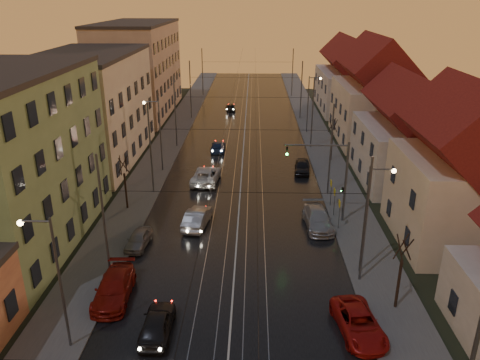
# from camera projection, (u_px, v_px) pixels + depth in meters

# --- Properties ---
(road) EXTENTS (16.00, 120.00, 0.04)m
(road) POSITION_uv_depth(u_px,v_px,m) (244.00, 145.00, 61.09)
(road) COLOR black
(road) RESTS_ON ground
(sidewalk_left) EXTENTS (4.00, 120.00, 0.15)m
(sidewalk_left) POSITION_uv_depth(u_px,v_px,m) (168.00, 144.00, 61.34)
(sidewalk_left) COLOR #4C4C4C
(sidewalk_left) RESTS_ON ground
(sidewalk_right) EXTENTS (4.00, 120.00, 0.15)m
(sidewalk_right) POSITION_uv_depth(u_px,v_px,m) (320.00, 145.00, 60.80)
(sidewalk_right) COLOR #4C4C4C
(sidewalk_right) RESTS_ON ground
(tram_rail_0) EXTENTS (0.06, 120.00, 0.03)m
(tram_rail_0) POSITION_uv_depth(u_px,v_px,m) (227.00, 145.00, 61.14)
(tram_rail_0) COLOR gray
(tram_rail_0) RESTS_ON road
(tram_rail_1) EXTENTS (0.06, 120.00, 0.03)m
(tram_rail_1) POSITION_uv_depth(u_px,v_px,m) (238.00, 145.00, 61.10)
(tram_rail_1) COLOR gray
(tram_rail_1) RESTS_ON road
(tram_rail_2) EXTENTS (0.06, 120.00, 0.03)m
(tram_rail_2) POSITION_uv_depth(u_px,v_px,m) (250.00, 145.00, 61.06)
(tram_rail_2) COLOR gray
(tram_rail_2) RESTS_ON road
(tram_rail_3) EXTENTS (0.06, 120.00, 0.03)m
(tram_rail_3) POSITION_uv_depth(u_px,v_px,m) (260.00, 145.00, 61.02)
(tram_rail_3) COLOR gray
(tram_rail_3) RESTS_ON road
(apartment_left_1) EXTENTS (10.00, 18.00, 13.00)m
(apartment_left_1) POSITION_uv_depth(u_px,v_px,m) (3.00, 163.00, 35.01)
(apartment_left_1) COLOR #627D50
(apartment_left_1) RESTS_ON ground
(apartment_left_2) EXTENTS (10.00, 20.00, 12.00)m
(apartment_left_2) POSITION_uv_depth(u_px,v_px,m) (91.00, 109.00, 53.78)
(apartment_left_2) COLOR #C5B098
(apartment_left_2) RESTS_ON ground
(apartment_left_3) EXTENTS (10.00, 24.00, 14.00)m
(apartment_left_3) POSITION_uv_depth(u_px,v_px,m) (138.00, 70.00, 75.72)
(apartment_left_3) COLOR #A08067
(apartment_left_3) RESTS_ON ground
(house_right_1) EXTENTS (8.67, 10.20, 10.80)m
(house_right_1) POSITION_uv_depth(u_px,v_px,m) (461.00, 177.00, 35.40)
(house_right_1) COLOR beige
(house_right_1) RESTS_ON ground
(house_right_2) EXTENTS (9.18, 12.24, 9.20)m
(house_right_2) POSITION_uv_depth(u_px,v_px,m) (407.00, 138.00, 47.78)
(house_right_2) COLOR #B9B6AB
(house_right_2) RESTS_ON ground
(house_right_3) EXTENTS (9.18, 14.28, 11.50)m
(house_right_3) POSITION_uv_depth(u_px,v_px,m) (374.00, 97.00, 61.29)
(house_right_3) COLOR beige
(house_right_3) RESTS_ON ground
(house_right_4) EXTENTS (9.18, 16.32, 10.00)m
(house_right_4) POSITION_uv_depth(u_px,v_px,m) (348.00, 80.00, 78.30)
(house_right_4) COLOR #B9B6AB
(house_right_4) RESTS_ON ground
(catenary_pole_l_1) EXTENTS (0.16, 0.16, 9.00)m
(catenary_pole_l_1) POSITION_uv_depth(u_px,v_px,m) (104.00, 219.00, 30.86)
(catenary_pole_l_1) COLOR #595B60
(catenary_pole_l_1) RESTS_ON ground
(catenary_pole_r_1) EXTENTS (0.16, 0.16, 9.00)m
(catenary_pole_r_1) POSITION_uv_depth(u_px,v_px,m) (366.00, 222.00, 30.40)
(catenary_pole_r_1) COLOR #595B60
(catenary_pole_r_1) RESTS_ON ground
(catenary_pole_l_2) EXTENTS (0.16, 0.16, 9.00)m
(catenary_pole_l_2) POSITION_uv_depth(u_px,v_px,m) (151.00, 149.00, 44.80)
(catenary_pole_l_2) COLOR #595B60
(catenary_pole_l_2) RESTS_ON ground
(catenary_pole_r_2) EXTENTS (0.16, 0.16, 9.00)m
(catenary_pole_r_2) POSITION_uv_depth(u_px,v_px,m) (331.00, 151.00, 44.34)
(catenary_pole_r_2) COLOR #595B60
(catenary_pole_r_2) RESTS_ON ground
(catenary_pole_l_3) EXTENTS (0.16, 0.16, 9.00)m
(catenary_pole_l_3) POSITION_uv_depth(u_px,v_px,m) (175.00, 113.00, 58.74)
(catenary_pole_l_3) COLOR #595B60
(catenary_pole_l_3) RESTS_ON ground
(catenary_pole_r_3) EXTENTS (0.16, 0.16, 9.00)m
(catenary_pole_r_3) POSITION_uv_depth(u_px,v_px,m) (312.00, 114.00, 58.28)
(catenary_pole_r_3) COLOR #595B60
(catenary_pole_r_3) RESTS_ON ground
(catenary_pole_l_4) EXTENTS (0.16, 0.16, 9.00)m
(catenary_pole_l_4) POSITION_uv_depth(u_px,v_px,m) (190.00, 90.00, 72.68)
(catenary_pole_l_4) COLOR #595B60
(catenary_pole_l_4) RESTS_ON ground
(catenary_pole_r_4) EXTENTS (0.16, 0.16, 9.00)m
(catenary_pole_r_4) POSITION_uv_depth(u_px,v_px,m) (301.00, 91.00, 72.22)
(catenary_pole_r_4) COLOR #595B60
(catenary_pole_r_4) RESTS_ON ground
(catenary_pole_l_5) EXTENTS (0.16, 0.16, 9.00)m
(catenary_pole_l_5) POSITION_uv_depth(u_px,v_px,m) (202.00, 72.00, 89.41)
(catenary_pole_l_5) COLOR #595B60
(catenary_pole_l_5) RESTS_ON ground
(catenary_pole_r_5) EXTENTS (0.16, 0.16, 9.00)m
(catenary_pole_r_5) POSITION_uv_depth(u_px,v_px,m) (292.00, 73.00, 88.95)
(catenary_pole_r_5) COLOR #595B60
(catenary_pole_r_5) RESTS_ON ground
(street_lamp_0) EXTENTS (1.75, 0.32, 8.00)m
(street_lamp_0) POSITION_uv_depth(u_px,v_px,m) (53.00, 272.00, 24.22)
(street_lamp_0) COLOR #595B60
(street_lamp_0) RESTS_ON ground
(street_lamp_1) EXTENTS (1.75, 0.32, 8.00)m
(street_lamp_1) POSITION_uv_depth(u_px,v_px,m) (370.00, 210.00, 31.17)
(street_lamp_1) COLOR #595B60
(street_lamp_1) RESTS_ON ground
(street_lamp_2) EXTENTS (1.75, 0.32, 8.00)m
(street_lamp_2) POSITION_uv_depth(u_px,v_px,m) (157.00, 129.00, 50.25)
(street_lamp_2) COLOR #595B60
(street_lamp_2) RESTS_ON ground
(street_lamp_3) EXTENTS (1.75, 0.32, 8.00)m
(street_lamp_3) POSITION_uv_depth(u_px,v_px,m) (310.00, 99.00, 64.63)
(street_lamp_3) COLOR #595B60
(street_lamp_3) RESTS_ON ground
(traffic_light_mast) EXTENTS (5.30, 0.32, 7.20)m
(traffic_light_mast) POSITION_uv_depth(u_px,v_px,m) (334.00, 172.00, 38.74)
(traffic_light_mast) COLOR #595B60
(traffic_light_mast) RESTS_ON ground
(bare_tree_0) EXTENTS (1.09, 1.09, 5.11)m
(bare_tree_0) POSITION_uv_depth(u_px,v_px,m) (125.00, 184.00, 41.87)
(bare_tree_0) COLOR black
(bare_tree_0) RESTS_ON ground
(bare_tree_1) EXTENTS (1.09, 1.09, 5.11)m
(bare_tree_1) POSITION_uv_depth(u_px,v_px,m) (400.00, 274.00, 28.31)
(bare_tree_1) COLOR black
(bare_tree_1) RESTS_ON ground
(bare_tree_2) EXTENTS (1.09, 1.09, 5.11)m
(bare_tree_2) POSITION_uv_depth(u_px,v_px,m) (332.00, 141.00, 54.33)
(bare_tree_2) COLOR black
(bare_tree_2) RESTS_ON ground
(driving_car_0) EXTENTS (1.71, 4.24, 1.44)m
(driving_car_0) POSITION_uv_depth(u_px,v_px,m) (157.00, 323.00, 26.80)
(driving_car_0) COLOR black
(driving_car_0) RESTS_ON ground
(driving_car_1) EXTENTS (2.26, 4.86, 1.54)m
(driving_car_1) POSITION_uv_depth(u_px,v_px,m) (197.00, 218.00, 39.42)
(driving_car_1) COLOR gray
(driving_car_1) RESTS_ON ground
(driving_car_2) EXTENTS (3.04, 5.79, 1.55)m
(driving_car_2) POSITION_uv_depth(u_px,v_px,m) (206.00, 175.00, 48.66)
(driving_car_2) COLOR silver
(driving_car_2) RESTS_ON ground
(driving_car_3) EXTENTS (1.71, 4.20, 1.22)m
(driving_car_3) POSITION_uv_depth(u_px,v_px,m) (218.00, 146.00, 58.55)
(driving_car_3) COLOR #19274B
(driving_car_3) RESTS_ON ground
(driving_car_4) EXTENTS (1.89, 3.74, 1.22)m
(driving_car_4) POSITION_uv_depth(u_px,v_px,m) (231.00, 107.00, 79.01)
(driving_car_4) COLOR black
(driving_car_4) RESTS_ON ground
(parked_left_2) EXTENTS (2.37, 5.34, 1.52)m
(parked_left_2) POSITION_uv_depth(u_px,v_px,m) (114.00, 288.00, 29.95)
(parked_left_2) COLOR maroon
(parked_left_2) RESTS_ON ground
(parked_left_3) EXTENTS (1.76, 3.72, 1.23)m
(parked_left_3) POSITION_uv_depth(u_px,v_px,m) (138.00, 239.00, 36.27)
(parked_left_3) COLOR #929297
(parked_left_3) RESTS_ON ground
(parked_right_0) EXTENTS (2.90, 5.14, 1.36)m
(parked_right_0) POSITION_uv_depth(u_px,v_px,m) (359.00, 323.00, 26.88)
(parked_right_0) COLOR #AF1411
(parked_right_0) RESTS_ON ground
(parked_right_1) EXTENTS (2.43, 5.33, 1.51)m
(parked_right_1) POSITION_uv_depth(u_px,v_px,m) (318.00, 219.00, 39.29)
(parked_right_1) COLOR #A3A3A8
(parked_right_1) RESTS_ON ground
(parked_right_2) EXTENTS (2.02, 4.18, 1.38)m
(parked_right_2) POSITION_uv_depth(u_px,v_px,m) (302.00, 167.00, 51.43)
(parked_right_2) COLOR black
(parked_right_2) RESTS_ON ground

